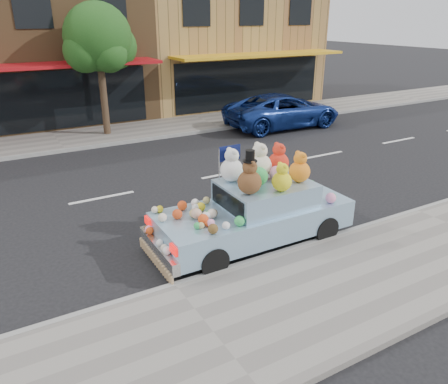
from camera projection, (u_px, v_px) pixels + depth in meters
ground at (102, 198)px, 12.08m from camera, size 120.00×120.00×0.00m
near_sidewalk at (213, 335)px, 6.82m from camera, size 60.00×3.00×0.12m
far_sidewalk at (58, 141)px, 17.28m from camera, size 60.00×3.00×0.12m
near_kerb at (175, 286)px, 8.03m from camera, size 60.00×0.12×0.13m
far_kerb at (65, 150)px, 16.08m from camera, size 60.00×0.12×0.13m
storefront_mid at (25, 39)px, 20.34m from camera, size 10.00×9.80×7.30m
storefront_right at (213, 35)px, 24.92m from camera, size 10.00×9.80×7.30m
street_tree at (99, 43)px, 16.89m from camera, size 3.00×2.70×5.22m
car_blue at (283, 111)px, 19.45m from camera, size 5.38×2.60×1.48m
art_car at (255, 208)px, 9.49m from camera, size 4.50×1.80×2.26m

